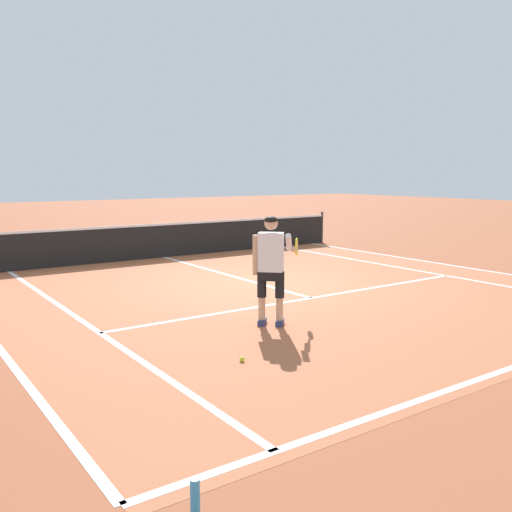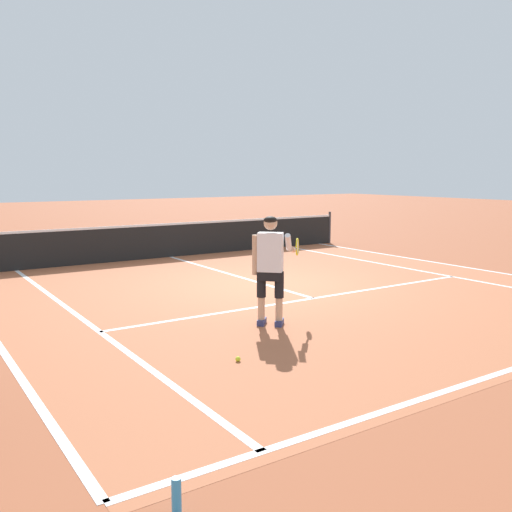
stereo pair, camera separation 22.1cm
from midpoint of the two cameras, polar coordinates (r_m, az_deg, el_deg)
The scene contains 11 objects.
ground_plane at distance 11.92m, azimuth 1.54°, elevation -2.96°, with size 80.00×80.00×0.00m, color #9E5133.
court_inner_surface at distance 11.47m, azimuth 3.18°, elevation -3.41°, with size 10.98×11.15×0.00m, color #B2603D.
line_service at distance 10.68m, azimuth 6.47°, elevation -4.33°, with size 8.23×0.10×0.01m, color white.
line_centre_service at distance 13.24m, azimuth -2.44°, elevation -1.79°, with size 0.10×6.40×0.01m, color white.
line_singles_left at distance 9.66m, azimuth -16.94°, elevation -6.02°, with size 0.10×10.75×0.01m, color white.
line_singles_right at distance 14.27m, azimuth 16.57°, elevation -1.40°, with size 0.10×10.75×0.01m, color white.
line_doubles_right at distance 15.34m, azimuth 19.88°, elevation -0.89°, with size 0.10×10.75×0.01m, color white.
tennis_net at distance 15.97m, azimuth -8.38°, elevation 1.67°, with size 11.96×0.08×1.07m.
tennis_player at distance 8.59m, azimuth 2.29°, elevation -0.70°, with size 1.15×0.75×1.71m.
tennis_ball_near_feet at distance 7.15m, azimuth -0.96°, elevation -10.51°, with size 0.07×0.07×0.07m, color #CCE02D.
water_bottle at distance 4.24m, azimuth -6.54°, elevation -23.20°, with size 0.07×0.07×0.26m, color #3393D6.
Camera 2 is at (-6.61, -9.63, 2.35)m, focal length 39.08 mm.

